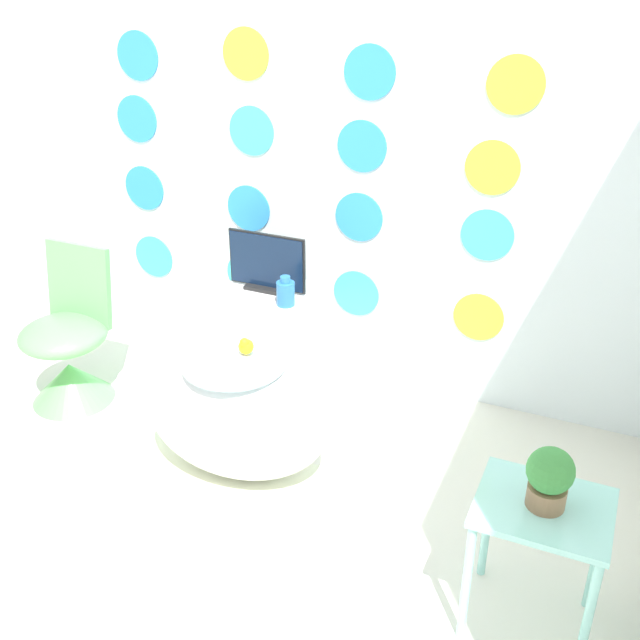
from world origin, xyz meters
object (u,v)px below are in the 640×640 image
Objects in this scene: tv at (267,265)px; potted_plant_left at (549,477)px; chair at (69,355)px; vase at (286,293)px; bathtub at (237,413)px.

tv reaches higher than potted_plant_left.
potted_plant_left is (2.54, -0.53, 0.40)m from chair.
vase is at bearing -37.60° from tv.
tv is at bearing 106.70° from bathtub.
potted_plant_left is at bearing -34.71° from vase.
bathtub is 1.13m from chair.
potted_plant_left is at bearing -35.03° from tv.
chair is 2.62m from potted_plant_left.
bathtub is at bearing 165.01° from potted_plant_left.
chair reaches higher than bathtub.
tv is 2.02m from potted_plant_left.
potted_plant_left is at bearing -11.86° from chair.
bathtub is 0.73m from vase.
tv is (-0.23, 0.78, 0.41)m from bathtub.
tv is 0.23m from vase.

